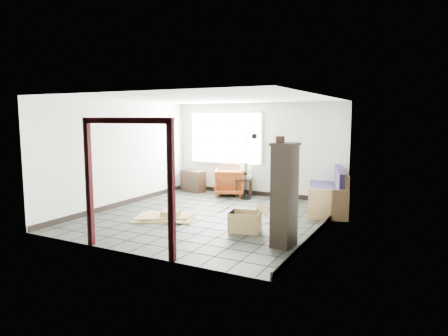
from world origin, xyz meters
The scene contains 15 objects.
ground centered at (0.00, 0.00, 0.00)m, with size 5.50×5.50×0.00m, color black.
room_shell centered at (0.00, 0.03, 1.68)m, with size 5.02×5.52×2.61m.
window_panel centered at (-1.00, 2.70, 1.60)m, with size 2.32×0.08×1.52m.
doorway_trim centered at (0.00, -2.70, 1.38)m, with size 1.80×0.08×2.20m.
futon_sofa centered at (2.22, 1.90, 0.36)m, with size 1.40×2.39×1.00m.
armchair centered at (-0.72, 2.40, 0.41)m, with size 0.80×0.75×0.82m, color #9A3916.
side_table centered at (-0.27, 2.40, 0.42)m, with size 0.59×0.59×0.51m.
table_lamp centered at (-0.24, 2.43, 0.82)m, with size 0.34×0.34×0.44m.
projector centered at (-0.21, 2.44, 0.56)m, with size 0.29×0.24×0.10m.
floor_lamp centered at (0.06, 2.06, 1.00)m, with size 0.51×0.33×1.87m.
console_shelf centered at (-1.94, 2.40, 0.32)m, with size 0.87×0.55×0.63m.
tall_shelf centered at (2.15, -1.25, 0.91)m, with size 0.42×0.52×1.78m.
pot centered at (2.08, -1.33, 1.83)m, with size 0.18×0.18×0.11m.
open_box centered at (1.19, -0.73, 0.19)m, with size 1.01×0.64×0.53m.
cardboard_pile centered at (-0.77, -0.64, 0.05)m, with size 1.52×1.32×0.19m.
Camera 1 is at (4.29, -7.60, 2.20)m, focal length 32.00 mm.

